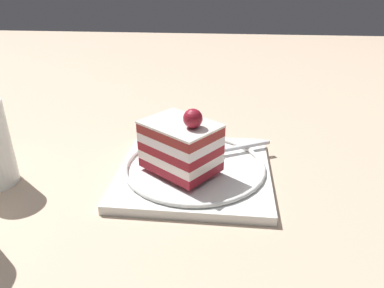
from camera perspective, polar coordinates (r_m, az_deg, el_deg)
name	(u,v)px	position (r m, az deg, el deg)	size (l,w,h in m)	color
ground_plane	(196,168)	(0.53, 0.59, -3.74)	(2.40, 2.40, 0.00)	tan
dessert_plate	(192,169)	(0.51, 0.00, -4.02)	(0.21, 0.21, 0.02)	white
cake_slice	(181,145)	(0.47, -1.76, -0.18)	(0.12, 0.11, 0.09)	maroon
whipped_cream_dollop	(188,130)	(0.56, -0.60, 2.18)	(0.04, 0.04, 0.03)	white
fork	(230,149)	(0.54, 6.01, -0.78)	(0.12, 0.06, 0.00)	silver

